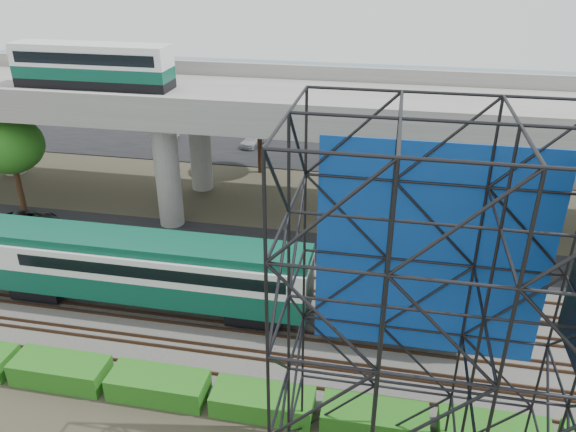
# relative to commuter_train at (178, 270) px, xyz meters

# --- Properties ---
(ground) EXTENTS (140.00, 140.00, 0.00)m
(ground) POSITION_rel_commuter_train_xyz_m (5.27, -2.00, -2.88)
(ground) COLOR #474233
(ground) RESTS_ON ground
(ballast_bed) EXTENTS (90.00, 12.00, 0.20)m
(ballast_bed) POSITION_rel_commuter_train_xyz_m (5.27, 0.00, -2.78)
(ballast_bed) COLOR slate
(ballast_bed) RESTS_ON ground
(service_road) EXTENTS (90.00, 5.00, 0.08)m
(service_road) POSITION_rel_commuter_train_xyz_m (5.27, 8.50, -2.84)
(service_road) COLOR black
(service_road) RESTS_ON ground
(parking_lot) EXTENTS (90.00, 18.00, 0.08)m
(parking_lot) POSITION_rel_commuter_train_xyz_m (5.27, 32.00, -2.84)
(parking_lot) COLOR black
(parking_lot) RESTS_ON ground
(harbor_water) EXTENTS (140.00, 40.00, 0.03)m
(harbor_water) POSITION_rel_commuter_train_xyz_m (5.27, 54.00, -2.87)
(harbor_water) COLOR #405569
(harbor_water) RESTS_ON ground
(rail_tracks) EXTENTS (90.00, 9.52, 0.16)m
(rail_tracks) POSITION_rel_commuter_train_xyz_m (5.27, -0.00, -2.60)
(rail_tracks) COLOR #472D1E
(rail_tracks) RESTS_ON ballast_bed
(commuter_train) EXTENTS (29.30, 3.06, 4.30)m
(commuter_train) POSITION_rel_commuter_train_xyz_m (0.00, 0.00, 0.00)
(commuter_train) COLOR black
(commuter_train) RESTS_ON rail_tracks
(overpass) EXTENTS (80.00, 12.00, 12.40)m
(overpass) POSITION_rel_commuter_train_xyz_m (4.05, 14.00, 5.33)
(overpass) COLOR #9E9B93
(overpass) RESTS_ON ground
(scaffold_tower) EXTENTS (9.36, 6.36, 15.00)m
(scaffold_tower) POSITION_rel_commuter_train_xyz_m (12.69, -9.98, 4.59)
(scaffold_tower) COLOR black
(scaffold_tower) RESTS_ON ground
(hedge_strip) EXTENTS (34.60, 1.80, 1.20)m
(hedge_strip) POSITION_rel_commuter_train_xyz_m (6.27, -6.30, -2.32)
(hedge_strip) COLOR #1A5E15
(hedge_strip) RESTS_ON ground
(trees) EXTENTS (40.94, 16.94, 7.69)m
(trees) POSITION_rel_commuter_train_xyz_m (0.60, 14.17, 2.69)
(trees) COLOR #382314
(trees) RESTS_ON ground
(suv) EXTENTS (4.76, 3.03, 1.22)m
(suv) POSITION_rel_commuter_train_xyz_m (-14.87, 7.68, -2.19)
(suv) COLOR black
(suv) RESTS_ON service_road
(parked_cars) EXTENTS (35.27, 9.56, 1.31)m
(parked_cars) POSITION_rel_commuter_train_xyz_m (5.56, 31.86, -2.21)
(parked_cars) COLOR white
(parked_cars) RESTS_ON parking_lot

